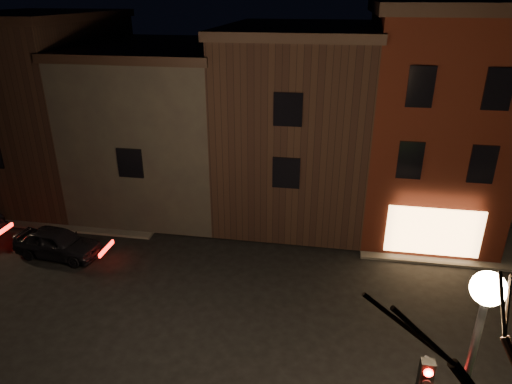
% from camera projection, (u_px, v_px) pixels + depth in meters
% --- Properties ---
extents(ground, '(120.00, 120.00, 0.00)m').
position_uv_depth(ground, '(226.00, 318.00, 16.70)').
color(ground, black).
rests_on(ground, ground).
extents(sidewalk_far_left, '(30.00, 30.00, 0.12)m').
position_uv_depth(sidewalk_far_left, '(48.00, 135.00, 37.89)').
color(sidewalk_far_left, '#2D2B28').
rests_on(sidewalk_far_left, ground).
extents(corner_building, '(6.50, 8.50, 10.50)m').
position_uv_depth(corner_building, '(432.00, 119.00, 21.82)').
color(corner_building, '#3E130B').
rests_on(corner_building, ground).
extents(row_building_a, '(7.30, 10.30, 9.40)m').
position_uv_depth(row_building_a, '(298.00, 119.00, 24.00)').
color(row_building_a, black).
rests_on(row_building_a, ground).
extents(row_building_b, '(7.80, 10.30, 8.40)m').
position_uv_depth(row_building_b, '(167.00, 122.00, 25.35)').
color(row_building_b, black).
rests_on(row_building_b, ground).
extents(row_building_c, '(7.30, 10.30, 9.90)m').
position_uv_depth(row_building_c, '(46.00, 104.00, 26.19)').
color(row_building_c, black).
rests_on(row_building_c, ground).
extents(street_lamp_near, '(0.60, 0.60, 6.48)m').
position_uv_depth(street_lamp_near, '(476.00, 340.00, 8.23)').
color(street_lamp_near, black).
rests_on(street_lamp_near, sidewalk_near_right).
extents(parked_car_a, '(4.05, 1.95, 1.34)m').
position_uv_depth(parked_car_a, '(57.00, 243.00, 20.41)').
color(parked_car_a, black).
rests_on(parked_car_a, ground).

